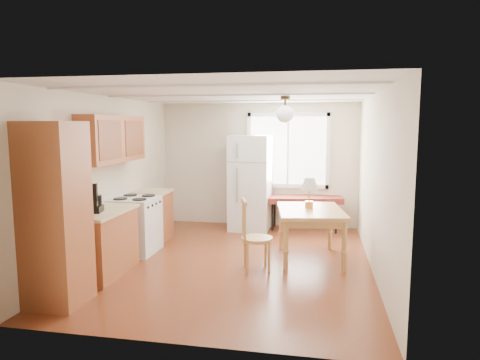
% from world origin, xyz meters
% --- Properties ---
extents(room_shell, '(4.60, 5.60, 2.62)m').
position_xyz_m(room_shell, '(0.00, 0.00, 1.25)').
color(room_shell, '#4E2010').
rests_on(room_shell, ground).
extents(kitchen_run, '(0.65, 3.40, 2.20)m').
position_xyz_m(kitchen_run, '(-1.72, -0.63, 0.84)').
color(kitchen_run, brown).
rests_on(kitchen_run, ground).
extents(window_unit, '(1.64, 0.05, 1.51)m').
position_xyz_m(window_unit, '(0.60, 2.47, 1.55)').
color(window_unit, white).
rests_on(window_unit, room_shell).
extents(pendant_light, '(0.26, 0.26, 0.40)m').
position_xyz_m(pendant_light, '(0.70, 0.40, 2.24)').
color(pendant_light, '#302315').
rests_on(pendant_light, room_shell).
extents(refrigerator, '(0.80, 0.81, 1.86)m').
position_xyz_m(refrigerator, '(-0.10, 2.10, 0.93)').
color(refrigerator, silver).
rests_on(refrigerator, ground).
extents(bench, '(1.51, 0.73, 0.67)m').
position_xyz_m(bench, '(0.96, 2.22, 0.60)').
color(bench, '#5E1C16').
rests_on(bench, ground).
extents(dining_table, '(1.12, 1.39, 0.79)m').
position_xyz_m(dining_table, '(1.11, 0.32, 0.69)').
color(dining_table, '#A97A41').
rests_on(dining_table, ground).
extents(chair, '(0.49, 0.48, 1.02)m').
position_xyz_m(chair, '(0.29, -0.33, 0.58)').
color(chair, '#A97A41').
rests_on(chair, ground).
extents(table_lamp, '(0.27, 0.27, 0.47)m').
position_xyz_m(table_lamp, '(1.09, 0.40, 1.13)').
color(table_lamp, '#BF8A3D').
rests_on(table_lamp, dining_table).
extents(coffee_maker, '(0.25, 0.30, 0.40)m').
position_xyz_m(coffee_maker, '(-1.72, -1.00, 1.05)').
color(coffee_maker, black).
rests_on(coffee_maker, kitchen_run).
extents(kettle, '(0.11, 0.11, 0.22)m').
position_xyz_m(kettle, '(-1.76, -0.97, 0.99)').
color(kettle, red).
rests_on(kettle, kitchen_run).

